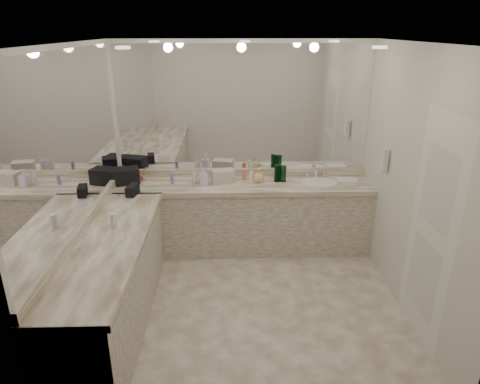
{
  "coord_description": "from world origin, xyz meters",
  "views": [
    {
      "loc": [
        -0.19,
        -3.82,
        2.73
      ],
      "look_at": [
        -0.06,
        0.4,
        1.09
      ],
      "focal_mm": 32.0,
      "sensor_mm": 36.0,
      "label": 1
    }
  ],
  "objects_px": {
    "soap_bottle_c": "(259,176)",
    "sink": "(319,183)",
    "cream_cosmetic_case": "(223,176)",
    "soap_bottle_a": "(195,176)",
    "hand_towel": "(347,181)",
    "soap_bottle_b": "(203,176)",
    "wall_phone": "(384,159)",
    "black_toiletry_bag": "(125,176)"
  },
  "relations": [
    {
      "from": "soap_bottle_c",
      "to": "sink",
      "type": "bearing_deg",
      "value": -3.02
    },
    {
      "from": "cream_cosmetic_case",
      "to": "soap_bottle_a",
      "type": "xyz_separation_m",
      "value": [
        -0.35,
        -0.05,
        0.01
      ]
    },
    {
      "from": "hand_towel",
      "to": "soap_bottle_a",
      "type": "distance_m",
      "value": 1.91
    },
    {
      "from": "sink",
      "to": "soap_bottle_b",
      "type": "height_order",
      "value": "soap_bottle_b"
    },
    {
      "from": "wall_phone",
      "to": "soap_bottle_b",
      "type": "relative_size",
      "value": 1.11
    },
    {
      "from": "wall_phone",
      "to": "black_toiletry_bag",
      "type": "distance_m",
      "value": 3.09
    },
    {
      "from": "sink",
      "to": "hand_towel",
      "type": "relative_size",
      "value": 1.66
    },
    {
      "from": "hand_towel",
      "to": "soap_bottle_a",
      "type": "xyz_separation_m",
      "value": [
        -1.91,
        0.04,
        0.07
      ]
    },
    {
      "from": "wall_phone",
      "to": "cream_cosmetic_case",
      "type": "bearing_deg",
      "value": 162.51
    },
    {
      "from": "hand_towel",
      "to": "soap_bottle_a",
      "type": "relative_size",
      "value": 1.45
    },
    {
      "from": "soap_bottle_c",
      "to": "cream_cosmetic_case",
      "type": "bearing_deg",
      "value": 176.08
    },
    {
      "from": "hand_towel",
      "to": "soap_bottle_c",
      "type": "bearing_deg",
      "value": 177.04
    },
    {
      "from": "sink",
      "to": "cream_cosmetic_case",
      "type": "relative_size",
      "value": 1.59
    },
    {
      "from": "black_toiletry_bag",
      "to": "soap_bottle_a",
      "type": "bearing_deg",
      "value": -1.01
    },
    {
      "from": "sink",
      "to": "cream_cosmetic_case",
      "type": "height_order",
      "value": "cream_cosmetic_case"
    },
    {
      "from": "cream_cosmetic_case",
      "to": "hand_towel",
      "type": "bearing_deg",
      "value": -15.49
    },
    {
      "from": "hand_towel",
      "to": "black_toiletry_bag",
      "type": "bearing_deg",
      "value": 178.96
    },
    {
      "from": "sink",
      "to": "black_toiletry_bag",
      "type": "relative_size",
      "value": 1.29
    },
    {
      "from": "cream_cosmetic_case",
      "to": "soap_bottle_c",
      "type": "bearing_deg",
      "value": -16.16
    },
    {
      "from": "sink",
      "to": "cream_cosmetic_case",
      "type": "xyz_separation_m",
      "value": [
        -1.21,
        0.07,
        0.08
      ]
    },
    {
      "from": "wall_phone",
      "to": "cream_cosmetic_case",
      "type": "distance_m",
      "value": 1.93
    },
    {
      "from": "wall_phone",
      "to": "sink",
      "type": "bearing_deg",
      "value": 140.43
    },
    {
      "from": "soap_bottle_a",
      "to": "soap_bottle_c",
      "type": "distance_m",
      "value": 0.8
    },
    {
      "from": "wall_phone",
      "to": "cream_cosmetic_case",
      "type": "xyz_separation_m",
      "value": [
        -1.81,
        0.57,
        -0.37
      ]
    },
    {
      "from": "hand_towel",
      "to": "soap_bottle_c",
      "type": "xyz_separation_m",
      "value": [
        -1.11,
        0.06,
        0.06
      ]
    },
    {
      "from": "sink",
      "to": "cream_cosmetic_case",
      "type": "distance_m",
      "value": 1.21
    },
    {
      "from": "soap_bottle_a",
      "to": "soap_bottle_c",
      "type": "xyz_separation_m",
      "value": [
        0.8,
        0.02,
        -0.01
      ]
    },
    {
      "from": "wall_phone",
      "to": "soap_bottle_a",
      "type": "distance_m",
      "value": 2.25
    },
    {
      "from": "black_toiletry_bag",
      "to": "soap_bottle_b",
      "type": "xyz_separation_m",
      "value": [
        0.97,
        -0.06,
        0.01
      ]
    },
    {
      "from": "soap_bottle_c",
      "to": "soap_bottle_b",
      "type": "bearing_deg",
      "value": -174.68
    },
    {
      "from": "cream_cosmetic_case",
      "to": "soap_bottle_a",
      "type": "relative_size",
      "value": 1.51
    },
    {
      "from": "sink",
      "to": "hand_towel",
      "type": "height_order",
      "value": "hand_towel"
    },
    {
      "from": "sink",
      "to": "wall_phone",
      "type": "xyz_separation_m",
      "value": [
        0.61,
        -0.5,
        0.46
      ]
    },
    {
      "from": "cream_cosmetic_case",
      "to": "soap_bottle_c",
      "type": "xyz_separation_m",
      "value": [
        0.45,
        -0.03,
        0.0
      ]
    },
    {
      "from": "sink",
      "to": "soap_bottle_a",
      "type": "distance_m",
      "value": 1.56
    },
    {
      "from": "soap_bottle_a",
      "to": "soap_bottle_c",
      "type": "relative_size",
      "value": 1.09
    },
    {
      "from": "cream_cosmetic_case",
      "to": "soap_bottle_a",
      "type": "distance_m",
      "value": 0.35
    },
    {
      "from": "wall_phone",
      "to": "soap_bottle_a",
      "type": "relative_size",
      "value": 1.31
    },
    {
      "from": "soap_bottle_a",
      "to": "soap_bottle_c",
      "type": "bearing_deg",
      "value": 1.58
    },
    {
      "from": "sink",
      "to": "wall_phone",
      "type": "bearing_deg",
      "value": -39.57
    },
    {
      "from": "wall_phone",
      "to": "soap_bottle_c",
      "type": "distance_m",
      "value": 1.51
    },
    {
      "from": "soap_bottle_b",
      "to": "black_toiletry_bag",
      "type": "bearing_deg",
      "value": 176.62
    }
  ]
}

